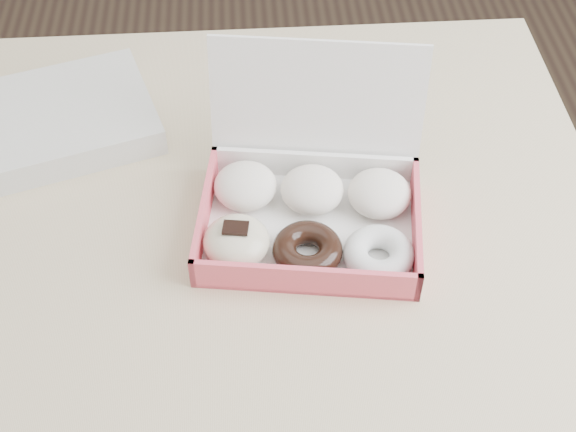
{
  "coord_description": "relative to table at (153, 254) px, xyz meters",
  "views": [
    {
      "loc": [
        0.14,
        -0.7,
        1.51
      ],
      "look_at": [
        0.18,
        -0.07,
        0.81
      ],
      "focal_mm": 50.0,
      "sensor_mm": 36.0,
      "label": 1
    }
  ],
  "objects": [
    {
      "name": "donut_box",
      "position": [
        0.21,
        -0.03,
        0.11
      ],
      "size": [
        0.3,
        0.27,
        0.2
      ],
      "rotation": [
        0.0,
        0.0,
        -0.15
      ],
      "color": "white",
      "rests_on": "table"
    },
    {
      "name": "table",
      "position": [
        0.0,
        0.0,
        0.0
      ],
      "size": [
        1.2,
        0.8,
        0.75
      ],
      "color": "tan",
      "rests_on": "ground"
    },
    {
      "name": "newspapers",
      "position": [
        -0.12,
        0.17,
        0.1
      ],
      "size": [
        0.3,
        0.27,
        0.04
      ],
      "primitive_type": "cube",
      "rotation": [
        0.0,
        0.0,
        0.31
      ],
      "color": "white",
      "rests_on": "table"
    }
  ]
}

